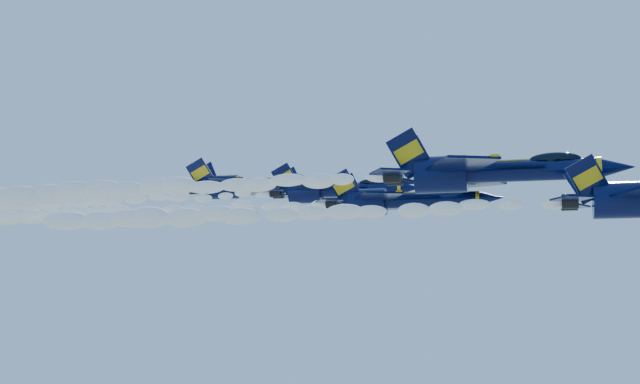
% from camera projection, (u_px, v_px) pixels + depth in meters
% --- Properties ---
extents(smoke_trail_jet_lead, '(39.09, 1.80, 1.62)m').
position_uv_depth(smoke_trail_jet_lead, '(287.00, 214.00, 65.34)').
color(smoke_trail_jet_lead, white).
extents(jet_second, '(19.05, 15.63, 7.08)m').
position_uv_depth(jet_second, '(490.00, 171.00, 69.21)').
color(jet_second, black).
extents(smoke_trail_jet_second, '(39.09, 2.12, 1.91)m').
position_uv_depth(smoke_trail_jet_second, '(159.00, 188.00, 75.56)').
color(smoke_trail_jet_second, white).
extents(jet_third, '(15.51, 12.72, 5.76)m').
position_uv_depth(jet_third, '(402.00, 200.00, 78.34)').
color(jet_third, black).
extents(smoke_trail_jet_third, '(39.09, 1.73, 1.56)m').
position_uv_depth(smoke_trail_jet_third, '(128.00, 212.00, 84.34)').
color(smoke_trail_jet_third, white).
extents(jet_fourth, '(15.53, 12.74, 5.77)m').
position_uv_depth(jet_fourth, '(335.00, 190.00, 90.45)').
color(jet_fourth, black).
extents(smoke_trail_jet_fourth, '(39.09, 1.73, 1.56)m').
position_uv_depth(smoke_trail_jet_fourth, '(100.00, 201.00, 96.46)').
color(smoke_trail_jet_fourth, white).
extents(jet_fifth, '(18.00, 14.77, 6.69)m').
position_uv_depth(jet_fifth, '(251.00, 185.00, 102.80)').
color(jet_fifth, black).
extents(smoke_trail_jet_fifth, '(39.09, 2.01, 1.81)m').
position_uv_depth(smoke_trail_jet_fifth, '(39.00, 196.00, 109.05)').
color(smoke_trail_jet_fifth, white).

